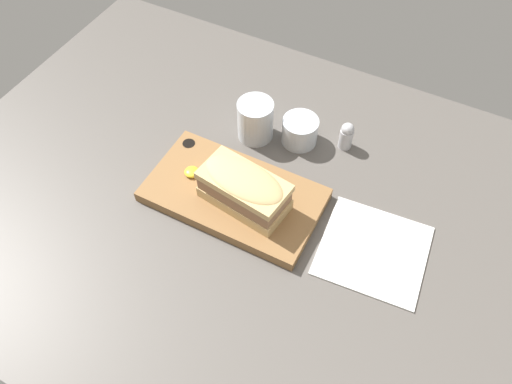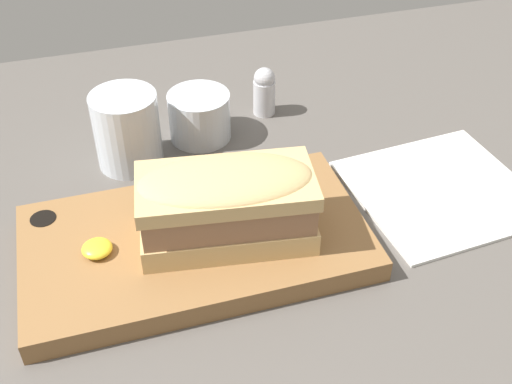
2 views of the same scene
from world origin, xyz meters
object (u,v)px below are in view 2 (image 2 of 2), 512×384
serving_board (195,243)px  wine_glass (200,117)px  napkin (441,190)px  salt_shaker (264,91)px  sandwich (226,202)px  water_glass (128,134)px

serving_board → wine_glass: bearing=75.8°
serving_board → napkin: (29.27, 1.55, -1.02)cm
wine_glass → salt_shaker: 10.04cm
serving_board → salt_shaker: bearing=58.1°
sandwich → wine_glass: bearing=84.7°
water_glass → napkin: bearing=-25.8°
water_glass → salt_shaker: size_ratio=1.38×
serving_board → water_glass: size_ratio=3.76×
sandwich → napkin: 27.03cm
water_glass → wine_glass: size_ratio=1.18×
water_glass → salt_shaker: 19.85cm
sandwich → napkin: (26.06, 2.62, -6.67)cm
salt_shaker → sandwich: bearing=-115.0°
water_glass → wine_glass: water_glass is taller
napkin → serving_board: bearing=-177.0°
serving_board → water_glass: bearing=103.2°
water_glass → napkin: size_ratio=0.44×
serving_board → napkin: serving_board is taller
sandwich → wine_glass: (2.01, 21.72, -4.00)cm
water_glass → salt_shaker: water_glass is taller
sandwich → napkin: bearing=5.8°
sandwich → water_glass: bearing=111.4°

